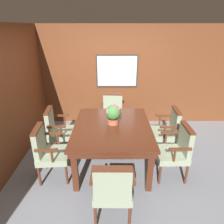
{
  "coord_description": "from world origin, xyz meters",
  "views": [
    {
      "loc": [
        -0.02,
        -3.02,
        2.39
      ],
      "look_at": [
        -0.01,
        0.26,
        0.98
      ],
      "focal_mm": 32.0,
      "sensor_mm": 36.0,
      "label": 1
    }
  ],
  "objects_px": {
    "chair_head_far": "(112,112)",
    "potted_plant": "(113,114)",
    "chair_head_near": "(112,188)",
    "chair_right_near": "(176,149)",
    "dining_table": "(112,130)",
    "chair_right_far": "(167,129)",
    "chair_left_far": "(57,129)",
    "chair_left_near": "(48,150)"
  },
  "relations": [
    {
      "from": "potted_plant",
      "to": "chair_left_near",
      "type": "bearing_deg",
      "value": -155.89
    },
    {
      "from": "dining_table",
      "to": "chair_left_near",
      "type": "relative_size",
      "value": 1.71
    },
    {
      "from": "chair_left_far",
      "to": "potted_plant",
      "type": "xyz_separation_m",
      "value": [
        1.1,
        -0.27,
        0.44
      ]
    },
    {
      "from": "chair_right_far",
      "to": "chair_head_near",
      "type": "xyz_separation_m",
      "value": [
        -1.08,
        -1.55,
        0.0
      ]
    },
    {
      "from": "chair_right_near",
      "to": "chair_left_near",
      "type": "bearing_deg",
      "value": -89.94
    },
    {
      "from": "chair_head_near",
      "to": "potted_plant",
      "type": "xyz_separation_m",
      "value": [
        0.01,
        1.3,
        0.44
      ]
    },
    {
      "from": "chair_head_far",
      "to": "chair_right_far",
      "type": "height_order",
      "value": "same"
    },
    {
      "from": "chair_right_far",
      "to": "chair_right_near",
      "type": "bearing_deg",
      "value": -0.54
    },
    {
      "from": "chair_right_near",
      "to": "chair_head_far",
      "type": "bearing_deg",
      "value": -146.37
    },
    {
      "from": "chair_head_far",
      "to": "chair_head_near",
      "type": "xyz_separation_m",
      "value": [
        -0.0,
        -2.39,
        0.0
      ]
    },
    {
      "from": "chair_right_near",
      "to": "chair_right_far",
      "type": "distance_m",
      "value": 0.7
    },
    {
      "from": "potted_plant",
      "to": "chair_head_near",
      "type": "bearing_deg",
      "value": -90.59
    },
    {
      "from": "dining_table",
      "to": "chair_right_near",
      "type": "relative_size",
      "value": 1.71
    },
    {
      "from": "chair_left_near",
      "to": "chair_right_near",
      "type": "distance_m",
      "value": 2.1
    },
    {
      "from": "chair_right_far",
      "to": "chair_head_near",
      "type": "height_order",
      "value": "same"
    },
    {
      "from": "chair_head_far",
      "to": "potted_plant",
      "type": "xyz_separation_m",
      "value": [
        0.01,
        -1.09,
        0.44
      ]
    },
    {
      "from": "chair_right_far",
      "to": "chair_left_far",
      "type": "distance_m",
      "value": 2.17
    },
    {
      "from": "potted_plant",
      "to": "chair_right_far",
      "type": "bearing_deg",
      "value": 13.32
    },
    {
      "from": "chair_head_far",
      "to": "chair_right_near",
      "type": "relative_size",
      "value": 1.0
    },
    {
      "from": "chair_right_near",
      "to": "potted_plant",
      "type": "distance_m",
      "value": 1.21
    },
    {
      "from": "chair_left_near",
      "to": "chair_head_near",
      "type": "xyz_separation_m",
      "value": [
        1.04,
        -0.82,
        0.0
      ]
    },
    {
      "from": "chair_right_near",
      "to": "chair_left_far",
      "type": "distance_m",
      "value": 2.25
    },
    {
      "from": "chair_left_far",
      "to": "potted_plant",
      "type": "distance_m",
      "value": 1.22
    },
    {
      "from": "dining_table",
      "to": "chair_left_near",
      "type": "xyz_separation_m",
      "value": [
        -1.04,
        -0.38,
        -0.16
      ]
    },
    {
      "from": "chair_left_near",
      "to": "chair_right_near",
      "type": "height_order",
      "value": "same"
    },
    {
      "from": "chair_right_far",
      "to": "potted_plant",
      "type": "height_order",
      "value": "potted_plant"
    },
    {
      "from": "chair_head_near",
      "to": "chair_right_near",
      "type": "bearing_deg",
      "value": -140.66
    },
    {
      "from": "dining_table",
      "to": "chair_left_far",
      "type": "xyz_separation_m",
      "value": [
        -1.08,
        0.36,
        -0.16
      ]
    },
    {
      "from": "chair_left_near",
      "to": "chair_left_far",
      "type": "relative_size",
      "value": 1.0
    },
    {
      "from": "dining_table",
      "to": "chair_left_far",
      "type": "relative_size",
      "value": 1.71
    },
    {
      "from": "chair_head_near",
      "to": "chair_right_far",
      "type": "bearing_deg",
      "value": -124.7
    },
    {
      "from": "dining_table",
      "to": "chair_head_near",
      "type": "bearing_deg",
      "value": -89.92
    },
    {
      "from": "chair_head_far",
      "to": "chair_right_near",
      "type": "distance_m",
      "value": 1.86
    },
    {
      "from": "chair_head_far",
      "to": "chair_head_near",
      "type": "relative_size",
      "value": 1.0
    },
    {
      "from": "chair_right_far",
      "to": "potted_plant",
      "type": "relative_size",
      "value": 2.58
    },
    {
      "from": "chair_left_far",
      "to": "chair_head_near",
      "type": "xyz_separation_m",
      "value": [
        1.09,
        -1.56,
        0.0
      ]
    },
    {
      "from": "chair_left_near",
      "to": "chair_right_far",
      "type": "height_order",
      "value": "same"
    },
    {
      "from": "chair_left_far",
      "to": "chair_head_near",
      "type": "height_order",
      "value": "same"
    },
    {
      "from": "chair_head_near",
      "to": "chair_head_far",
      "type": "bearing_deg",
      "value": -89.76
    },
    {
      "from": "chair_right_far",
      "to": "chair_head_near",
      "type": "distance_m",
      "value": 1.89
    },
    {
      "from": "chair_right_far",
      "to": "chair_head_near",
      "type": "bearing_deg",
      "value": -32.84
    },
    {
      "from": "chair_right_near",
      "to": "chair_head_near",
      "type": "relative_size",
      "value": 1.0
    }
  ]
}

